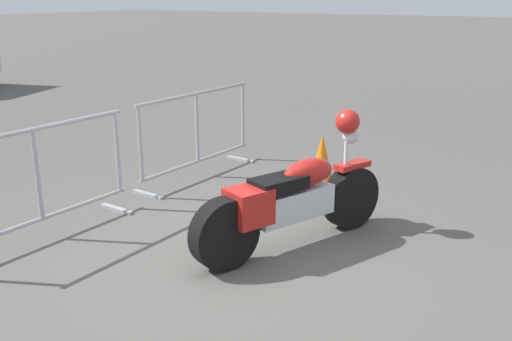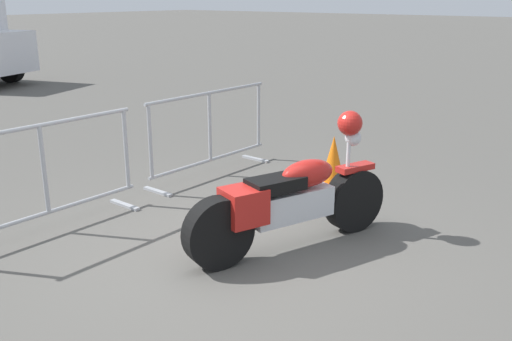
% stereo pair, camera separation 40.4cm
% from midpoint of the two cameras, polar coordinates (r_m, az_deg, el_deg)
% --- Properties ---
extents(ground_plane, '(120.00, 120.00, 0.00)m').
position_cam_midpoint_polar(ground_plane, '(5.01, -1.01, -8.87)').
color(ground_plane, '#54514C').
extents(motorcycle, '(2.04, 0.86, 1.19)m').
position_cam_midpoint_polar(motorcycle, '(5.09, 5.83, -2.97)').
color(motorcycle, black).
rests_on(motorcycle, ground).
extents(crowd_barrier_near, '(2.02, 0.49, 1.07)m').
position_cam_midpoint_polar(crowd_barrier_near, '(5.65, -18.47, -0.68)').
color(crowd_barrier_near, '#9EA0A5').
rests_on(crowd_barrier_near, ground).
extents(crowd_barrier_far, '(2.02, 0.49, 1.07)m').
position_cam_midpoint_polar(crowd_barrier_far, '(7.12, -3.01, 3.77)').
color(crowd_barrier_far, '#9EA0A5').
rests_on(crowd_barrier_far, ground).
extents(traffic_cone, '(0.34, 0.34, 0.59)m').
position_cam_midpoint_polar(traffic_cone, '(6.96, 9.40, 1.01)').
color(traffic_cone, orange).
rests_on(traffic_cone, ground).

